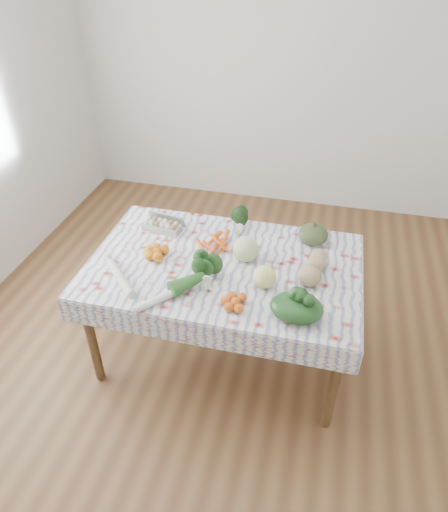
# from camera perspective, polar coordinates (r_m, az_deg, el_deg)

# --- Properties ---
(ground) EXTENTS (4.50, 4.50, 0.00)m
(ground) POSITION_cam_1_polar(r_m,az_deg,el_deg) (3.32, 0.00, -11.48)
(ground) COLOR brown
(ground) RESTS_ON ground
(wall_back) EXTENTS (4.00, 0.04, 2.80)m
(wall_back) POSITION_cam_1_polar(r_m,az_deg,el_deg) (4.57, 7.27, 22.69)
(wall_back) COLOR silver
(wall_back) RESTS_ON ground
(dining_table) EXTENTS (1.60, 1.00, 0.75)m
(dining_table) POSITION_cam_1_polar(r_m,az_deg,el_deg) (2.85, 0.00, -2.29)
(dining_table) COLOR brown
(dining_table) RESTS_ON ground
(tablecloth) EXTENTS (1.66, 1.06, 0.01)m
(tablecloth) POSITION_cam_1_polar(r_m,az_deg,el_deg) (2.80, 0.00, -1.05)
(tablecloth) COLOR white
(tablecloth) RESTS_ON dining_table
(egg_carton) EXTENTS (0.28, 0.15, 0.07)m
(egg_carton) POSITION_cam_1_polar(r_m,az_deg,el_deg) (3.11, -7.82, 3.72)
(egg_carton) COLOR #A8A8A2
(egg_carton) RESTS_ON tablecloth
(carrot_bunch) EXTENTS (0.25, 0.23, 0.04)m
(carrot_bunch) POSITION_cam_1_polar(r_m,az_deg,el_deg) (2.94, -1.21, 1.60)
(carrot_bunch) COLOR #F75511
(carrot_bunch) RESTS_ON tablecloth
(kale_bunch) EXTENTS (0.16, 0.14, 0.13)m
(kale_bunch) POSITION_cam_1_polar(r_m,az_deg,el_deg) (3.09, 2.26, 4.43)
(kale_bunch) COLOR #183213
(kale_bunch) RESTS_ON tablecloth
(kabocha_squash) EXTENTS (0.25, 0.25, 0.13)m
(kabocha_squash) POSITION_cam_1_polar(r_m,az_deg,el_deg) (3.01, 11.10, 2.72)
(kabocha_squash) COLOR #3F4F29
(kabocha_squash) RESTS_ON tablecloth
(cabbage) EXTENTS (0.21, 0.21, 0.16)m
(cabbage) POSITION_cam_1_polar(r_m,az_deg,el_deg) (2.79, 2.76, 0.88)
(cabbage) COLOR #C3D88E
(cabbage) RESTS_ON tablecloth
(butternut_squash) EXTENTS (0.18, 0.31, 0.13)m
(butternut_squash) POSITION_cam_1_polar(r_m,az_deg,el_deg) (2.71, 11.11, -1.37)
(butternut_squash) COLOR tan
(butternut_squash) RESTS_ON tablecloth
(orange_cluster) EXTENTS (0.22, 0.22, 0.07)m
(orange_cluster) POSITION_cam_1_polar(r_m,az_deg,el_deg) (2.87, -8.37, 0.46)
(orange_cluster) COLOR orange
(orange_cluster) RESTS_ON tablecloth
(broccoli) EXTENTS (0.17, 0.17, 0.11)m
(broccoli) POSITION_cam_1_polar(r_m,az_deg,el_deg) (2.64, -2.16, -2.12)
(broccoli) COLOR #1E471A
(broccoli) RESTS_ON tablecloth
(mandarin_cluster) EXTENTS (0.19, 0.19, 0.06)m
(mandarin_cluster) POSITION_cam_1_polar(r_m,az_deg,el_deg) (2.49, 1.42, -5.70)
(mandarin_cluster) COLOR orange
(mandarin_cluster) RESTS_ON tablecloth
(grapefruit) EXTENTS (0.15, 0.15, 0.13)m
(grapefruit) POSITION_cam_1_polar(r_m,az_deg,el_deg) (2.60, 5.07, -2.62)
(grapefruit) COLOR #F4F287
(grapefruit) RESTS_ON tablecloth
(spinach_bag) EXTENTS (0.34, 0.31, 0.12)m
(spinach_bag) POSITION_cam_1_polar(r_m,az_deg,el_deg) (2.44, 9.08, -6.39)
(spinach_bag) COLOR #153414
(spinach_bag) RESTS_ON tablecloth
(daikon) EXTENTS (0.29, 0.30, 0.05)m
(daikon) POSITION_cam_1_polar(r_m,az_deg,el_deg) (2.72, -12.79, -2.70)
(daikon) COLOR beige
(daikon) RESTS_ON tablecloth
(leek) EXTENTS (0.32, 0.36, 0.05)m
(leek) POSITION_cam_1_polar(r_m,az_deg,el_deg) (2.56, -6.83, -4.76)
(leek) COLOR white
(leek) RESTS_ON tablecloth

